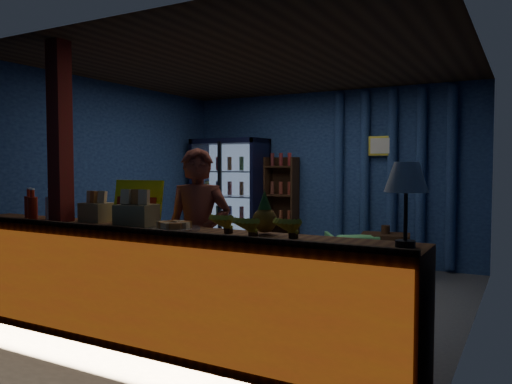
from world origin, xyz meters
TOP-DOWN VIEW (x-y plane):
  - ground at (0.00, 0.00)m, footprint 4.60×4.60m
  - room_walls at (0.00, 0.00)m, footprint 4.60×4.60m
  - counter at (0.00, -1.91)m, footprint 4.40×0.57m
  - support_post at (-1.05, -1.90)m, footprint 0.16×0.16m
  - beverage_cooler at (-1.55, 1.92)m, footprint 1.20×0.62m
  - bottle_shelf at (-0.70, 2.06)m, footprint 0.50×0.28m
  - curtain_folds at (1.00, 2.14)m, footprint 1.74×0.14m
  - framed_picture at (0.85, 2.10)m, footprint 0.36×0.04m
  - shopkeeper at (0.16, -1.45)m, footprint 0.69×0.57m
  - green_chair at (0.65, 1.37)m, footprint 0.85×0.86m
  - side_table at (1.08, 1.52)m, footprint 0.69×0.56m
  - yellow_sign at (-0.27, -1.75)m, footprint 0.49×0.14m
  - soda_bottles at (-1.36, -1.87)m, footprint 0.55×0.17m
  - snack_box_left at (-0.11, -1.93)m, footprint 0.34×0.30m
  - snack_box_centre at (-0.76, -1.75)m, footprint 0.27×0.23m
  - pastry_tray at (0.25, -1.90)m, footprint 0.42×0.42m
  - banana_bunches at (1.00, -1.92)m, footprint 0.78×0.30m
  - table_lamp at (2.05, -1.85)m, footprint 0.27×0.27m
  - pineapple at (0.99, -1.75)m, footprint 0.19×0.19m

SIDE VIEW (x-z plane):
  - ground at x=0.00m, z-range 0.00..0.00m
  - side_table at x=1.08m, z-range -0.05..0.62m
  - green_chair at x=0.65m, z-range 0.00..0.57m
  - counter at x=0.00m, z-range -0.02..0.97m
  - bottle_shelf at x=-0.70m, z-range -0.01..1.59m
  - shopkeeper at x=0.16m, z-range 0.00..1.62m
  - beverage_cooler at x=-1.55m, z-range -0.02..1.88m
  - pastry_tray at x=0.25m, z-range 0.94..1.01m
  - banana_bunches at x=1.00m, z-range 0.95..1.12m
  - snack_box_centre at x=-0.76m, z-range 0.91..1.19m
  - snack_box_left at x=-0.11m, z-range 0.90..1.22m
  - soda_bottles at x=-1.36m, z-range 0.92..1.22m
  - pineapple at x=0.99m, z-range 0.92..1.24m
  - yellow_sign at x=-0.27m, z-range 0.95..1.34m
  - support_post at x=-1.05m, z-range 0.00..2.60m
  - curtain_folds at x=1.00m, z-range 0.05..2.55m
  - table_lamp at x=2.05m, z-range 1.10..1.64m
  - room_walls at x=0.00m, z-range -0.73..3.87m
  - framed_picture at x=0.85m, z-range 1.61..1.89m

